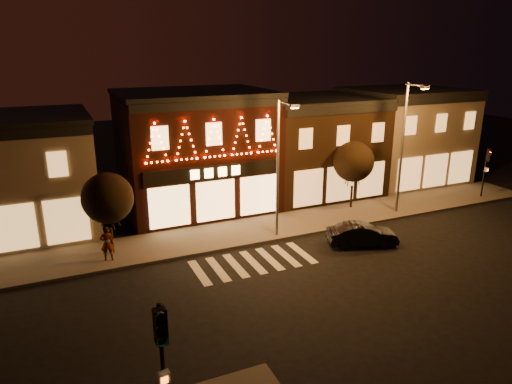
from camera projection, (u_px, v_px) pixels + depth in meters
ground at (287, 297)px, 21.41m from camera, size 120.00×120.00×0.00m
sidewalk_far at (257, 230)px, 29.14m from camera, size 44.00×4.00×0.15m
building_pulp at (196, 151)px, 32.35m from camera, size 10.20×8.34×8.30m
building_right_a at (313, 145)px, 36.17m from camera, size 9.20×8.28×7.50m
building_right_b at (404, 135)px, 39.62m from camera, size 9.20×8.28×7.80m
traffic_signal_near at (162, 350)px, 12.34m from camera, size 0.34×0.47×4.50m
traffic_signal_far at (487, 163)px, 34.57m from camera, size 0.33×0.43×3.75m
streetlamp_mid at (280, 159)px, 26.55m from camera, size 0.53×1.86×8.12m
streetlamp_right at (405, 139)px, 30.47m from camera, size 0.60×2.02×8.79m
tree_left at (108, 198)px, 24.68m from camera, size 2.75×2.75×4.60m
tree_right at (354, 162)px, 32.13m from camera, size 2.84×2.84×4.75m
dark_sedan at (362, 235)px, 26.87m from camera, size 4.26×2.64×1.33m
pedestrian at (107, 244)px, 24.52m from camera, size 0.78×0.59×1.92m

